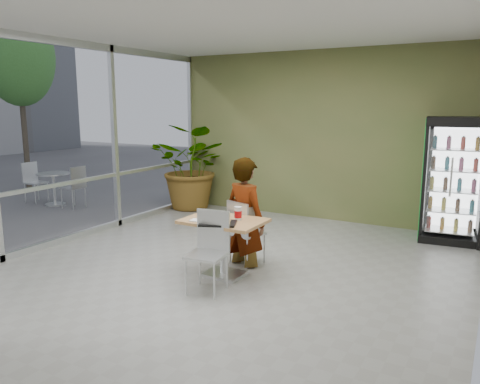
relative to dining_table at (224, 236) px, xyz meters
name	(u,v)px	position (x,y,z in m)	size (l,w,h in m)	color
ground	(225,273)	(-0.03, 0.08, -0.54)	(7.00, 7.00, 0.00)	gray
room_envelope	(224,152)	(-0.03, 0.08, 1.06)	(6.00, 7.00, 3.20)	beige
storefront_frame	(61,143)	(-3.03, 0.08, 1.06)	(0.10, 7.00, 3.20)	silver
dining_table	(224,236)	(0.00, 0.00, 0.00)	(1.02, 0.72, 0.75)	tan
chair_far	(242,228)	(-0.01, 0.50, -0.01)	(0.50, 0.50, 0.90)	silver
chair_near	(210,244)	(0.09, -0.46, 0.02)	(0.48, 0.48, 0.96)	silver
seated_woman	(246,222)	(0.02, 0.54, 0.06)	(0.66, 0.43, 1.80)	black
pizza_plate	(220,217)	(-0.09, 0.06, 0.23)	(0.28, 0.22, 0.03)	silver
soda_cup	(238,214)	(0.17, 0.07, 0.30)	(0.10, 0.10, 0.17)	silver
napkin_stack	(196,220)	(-0.26, -0.24, 0.22)	(0.14, 0.14, 0.02)	silver
cafeteria_tray	(218,223)	(0.06, -0.24, 0.23)	(0.44, 0.32, 0.02)	black
beverage_fridge	(453,180)	(2.37, 3.15, 0.47)	(0.98, 0.79, 2.00)	black
potted_plant	(193,167)	(-2.64, 3.10, 0.36)	(1.62, 1.40, 1.80)	#366B2A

